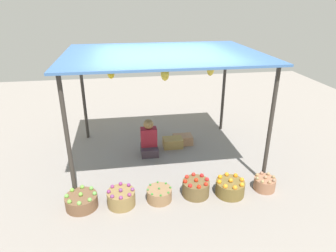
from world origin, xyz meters
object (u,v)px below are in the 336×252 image
vendor_person (149,141)px  basket_purple_onions (121,198)px  basket_green_apples (82,201)px  basket_potatoes (265,183)px  wooden_crate_near_vendor (183,140)px  basket_green_chilies (159,194)px  wooden_crate_stacked_rear (173,143)px  basket_red_tomatoes (196,188)px  basket_oranges (230,187)px

vendor_person → basket_purple_onions: bearing=-110.4°
basket_green_apples → basket_purple_onions: (0.63, -0.04, 0.02)m
basket_potatoes → wooden_crate_near_vendor: basket_potatoes is taller
vendor_person → basket_purple_onions: 1.80m
basket_green_chilies → wooden_crate_stacked_rear: 1.94m
basket_green_chilies → basket_potatoes: (1.86, 0.01, 0.01)m
basket_red_tomatoes → basket_potatoes: 1.23m
basket_oranges → basket_purple_onions: bearing=179.9°
basket_purple_onions → wooden_crate_near_vendor: (1.43, 2.01, -0.03)m
basket_green_apples → basket_purple_onions: 0.63m
vendor_person → basket_red_tomatoes: vendor_person is taller
basket_purple_onions → basket_oranges: (1.84, -0.00, -0.00)m
basket_potatoes → wooden_crate_near_vendor: bearing=118.1°
basket_green_apples → basket_red_tomatoes: 1.89m
basket_purple_onions → basket_red_tomatoes: basket_red_tomatoes is taller
basket_red_tomatoes → basket_oranges: basket_red_tomatoes is taller
basket_green_apples → basket_purple_onions: bearing=-4.0°
vendor_person → basket_oranges: (1.21, -1.68, -0.17)m
vendor_person → basket_green_chilies: vendor_person is taller
basket_red_tomatoes → wooden_crate_near_vendor: (0.17, 1.94, -0.04)m
basket_oranges → wooden_crate_stacked_rear: basket_oranges is taller
wooden_crate_stacked_rear → basket_purple_onions: bearing=-121.9°
basket_red_tomatoes → wooden_crate_stacked_rear: size_ratio=1.07×
basket_green_chilies → wooden_crate_near_vendor: size_ratio=0.98×
basket_oranges → basket_red_tomatoes: bearing=172.9°
basket_green_apples → basket_potatoes: bearing=-0.1°
vendor_person → basket_green_apples: bearing=-127.5°
basket_purple_onions → basket_red_tomatoes: bearing=3.2°
basket_green_apples → basket_green_chilies: bearing=-0.7°
basket_green_chilies → wooden_crate_stacked_rear: basket_green_chilies is taller
basket_green_apples → basket_potatoes: size_ratio=1.39×
vendor_person → basket_potatoes: 2.49m
wooden_crate_stacked_rear → basket_green_chilies: bearing=-106.6°
basket_oranges → basket_green_chilies: bearing=178.5°
basket_red_tomatoes → vendor_person: bearing=111.5°
basket_red_tomatoes → wooden_crate_near_vendor: size_ratio=1.07×
basket_green_chilies → wooden_crate_stacked_rear: size_ratio=0.97×
basket_purple_onions → basket_potatoes: size_ratio=1.23×
basket_green_chilies → wooden_crate_near_vendor: 2.14m
wooden_crate_near_vendor → basket_green_chilies: bearing=-112.2°
basket_red_tomatoes → wooden_crate_stacked_rear: basket_red_tomatoes is taller
basket_green_apples → wooden_crate_stacked_rear: size_ratio=1.19×
basket_green_apples → basket_red_tomatoes: bearing=0.8°
basket_red_tomatoes → basket_potatoes: (1.23, -0.03, -0.02)m
basket_oranges → wooden_crate_stacked_rear: bearing=109.2°
basket_potatoes → basket_oranges: bearing=-176.6°
basket_green_chilies → basket_red_tomatoes: size_ratio=0.91×
basket_purple_onions → vendor_person: bearing=69.6°
basket_purple_onions → wooden_crate_stacked_rear: size_ratio=1.05×
basket_green_apples → basket_oranges: bearing=-1.1°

